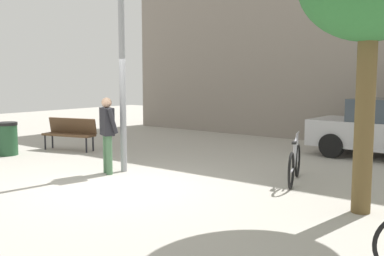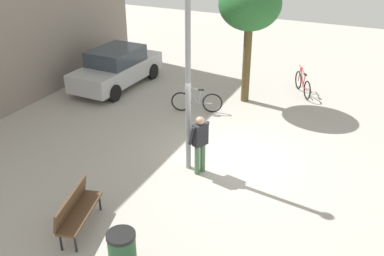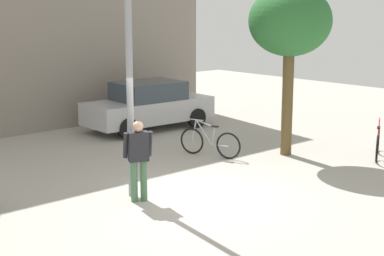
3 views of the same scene
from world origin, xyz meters
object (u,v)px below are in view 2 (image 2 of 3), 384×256
at_px(bicycle_red, 303,84).
at_px(person_by_lamppost, 200,141).
at_px(plaza_tree, 250,5).
at_px(park_bench, 76,209).
at_px(parked_car_silver, 117,67).
at_px(trash_bin, 122,252).
at_px(bicycle_silver, 196,102).
at_px(lamppost, 188,71).

bearing_deg(bicycle_red, person_by_lamppost, 169.38).
bearing_deg(plaza_tree, park_bench, 173.39).
height_order(bicycle_red, parked_car_silver, parked_car_silver).
distance_m(park_bench, trash_bin, 1.72).
xyz_separation_m(bicycle_red, parked_car_silver, (-2.29, 6.93, 0.39)).
distance_m(person_by_lamppost, park_bench, 3.64).
relative_size(plaza_tree, bicycle_silver, 2.57).
height_order(park_bench, bicycle_red, bicycle_red).
xyz_separation_m(lamppost, person_by_lamppost, (-0.10, -0.38, -1.85)).
height_order(park_bench, bicycle_silver, bicycle_silver).
bearing_deg(person_by_lamppost, trash_bin, -178.62).
height_order(parked_car_silver, trash_bin, parked_car_silver).
height_order(park_bench, parked_car_silver, parked_car_silver).
relative_size(lamppost, parked_car_silver, 1.16).
distance_m(plaza_tree, bicycle_silver, 3.73).
xyz_separation_m(lamppost, bicycle_red, (6.76, -1.67, -2.43)).
bearing_deg(park_bench, lamppost, -18.24).
height_order(lamppost, trash_bin, lamppost).
bearing_deg(plaza_tree, person_by_lamppost, -174.50).
bearing_deg(bicycle_red, parked_car_silver, 108.33).
distance_m(lamppost, park_bench, 4.22).
bearing_deg(park_bench, plaza_tree, -6.61).
xyz_separation_m(person_by_lamppost, bicycle_red, (6.85, -1.29, -0.58)).
relative_size(bicycle_silver, trash_bin, 1.94).
height_order(bicycle_red, bicycle_silver, same).
bearing_deg(plaza_tree, trash_bin, -176.25).
height_order(park_bench, plaza_tree, plaza_tree).
relative_size(park_bench, trash_bin, 1.86).
height_order(person_by_lamppost, bicycle_silver, person_by_lamppost).
relative_size(lamppost, person_by_lamppost, 2.96).
xyz_separation_m(park_bench, bicycle_silver, (6.88, 0.22, -0.16)).
bearing_deg(bicycle_silver, plaza_tree, -35.95).
height_order(person_by_lamppost, plaza_tree, plaza_tree).
height_order(lamppost, person_by_lamppost, lamppost).
relative_size(bicycle_red, trash_bin, 1.79).
bearing_deg(trash_bin, bicycle_red, -6.30).
bearing_deg(bicycle_silver, park_bench, -178.13).
bearing_deg(lamppost, bicycle_red, -13.87).
bearing_deg(parked_car_silver, bicycle_red, -71.67).
height_order(plaza_tree, bicycle_red, plaza_tree).
relative_size(person_by_lamppost, park_bench, 1.00).
bearing_deg(person_by_lamppost, plaza_tree, 5.50).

